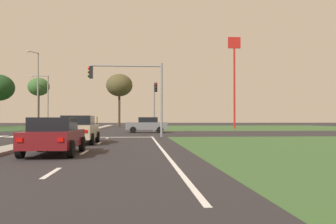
{
  "coord_description": "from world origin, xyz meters",
  "views": [
    {
      "loc": [
        5.73,
        -5.85,
        1.41
      ],
      "look_at": [
        8.86,
        32.56,
        2.13
      ],
      "focal_mm": 39.83,
      "sensor_mm": 36.0,
      "label": 1
    }
  ],
  "objects_px": {
    "street_lamp_third": "(37,87)",
    "car_grey_seventh": "(147,125)",
    "car_black_second": "(72,124)",
    "car_navy_fifth": "(86,123)",
    "treeline_third": "(39,87)",
    "car_maroon_third": "(54,136)",
    "traffic_signal_far_right": "(155,98)",
    "car_red_near": "(63,126)",
    "pedestrian_at_median": "(96,121)",
    "traffic_signal_near_right": "(134,85)",
    "fastfood_pole_sign": "(234,63)",
    "car_beige_fourth": "(79,129)",
    "street_lamp_fourth": "(46,98)",
    "treeline_fourth": "(119,85)"
  },
  "relations": [
    {
      "from": "car_maroon_third",
      "to": "treeline_fourth",
      "type": "xyz_separation_m",
      "value": [
        0.09,
        50.12,
        6.49
      ]
    },
    {
      "from": "car_red_near",
      "to": "car_maroon_third",
      "type": "distance_m",
      "value": 21.35
    },
    {
      "from": "car_black_second",
      "to": "car_maroon_third",
      "type": "height_order",
      "value": "car_black_second"
    },
    {
      "from": "car_black_second",
      "to": "treeline_fourth",
      "type": "bearing_deg",
      "value": -105.41
    },
    {
      "from": "treeline_fourth",
      "to": "street_lamp_third",
      "type": "bearing_deg",
      "value": -130.85
    },
    {
      "from": "car_maroon_third",
      "to": "fastfood_pole_sign",
      "type": "height_order",
      "value": "fastfood_pole_sign"
    },
    {
      "from": "car_black_second",
      "to": "treeline_third",
      "type": "xyz_separation_m",
      "value": [
        -7.71,
        13.97,
        5.7
      ]
    },
    {
      "from": "car_black_second",
      "to": "treeline_third",
      "type": "height_order",
      "value": "treeline_third"
    },
    {
      "from": "car_red_near",
      "to": "traffic_signal_near_right",
      "type": "distance_m",
      "value": 10.17
    },
    {
      "from": "car_red_near",
      "to": "street_lamp_third",
      "type": "height_order",
      "value": "street_lamp_third"
    },
    {
      "from": "car_red_near",
      "to": "car_black_second",
      "type": "distance_m",
      "value": 11.16
    },
    {
      "from": "car_black_second",
      "to": "car_grey_seventh",
      "type": "distance_m",
      "value": 12.72
    },
    {
      "from": "traffic_signal_far_right",
      "to": "fastfood_pole_sign",
      "type": "bearing_deg",
      "value": 44.43
    },
    {
      "from": "treeline_third",
      "to": "treeline_fourth",
      "type": "distance_m",
      "value": 13.32
    },
    {
      "from": "car_navy_fifth",
      "to": "traffic_signal_far_right",
      "type": "height_order",
      "value": "traffic_signal_far_right"
    },
    {
      "from": "car_black_second",
      "to": "car_grey_seventh",
      "type": "bearing_deg",
      "value": 135.55
    },
    {
      "from": "car_navy_fifth",
      "to": "car_maroon_third",
      "type": "bearing_deg",
      "value": 96.1
    },
    {
      "from": "car_red_near",
      "to": "car_beige_fourth",
      "type": "xyz_separation_m",
      "value": [
        3.68,
        -14.39,
        0.04
      ]
    },
    {
      "from": "car_navy_fifth",
      "to": "street_lamp_fourth",
      "type": "bearing_deg",
      "value": 2.29
    },
    {
      "from": "traffic_signal_far_right",
      "to": "street_lamp_third",
      "type": "bearing_deg",
      "value": 143.24
    },
    {
      "from": "car_black_second",
      "to": "car_maroon_third",
      "type": "xyz_separation_m",
      "value": [
        4.87,
        -32.12,
        -0.07
      ]
    },
    {
      "from": "street_lamp_third",
      "to": "car_grey_seventh",
      "type": "bearing_deg",
      "value": -44.36
    },
    {
      "from": "car_black_second",
      "to": "car_navy_fifth",
      "type": "distance_m",
      "value": 11.81
    },
    {
      "from": "car_maroon_third",
      "to": "street_lamp_fourth",
      "type": "bearing_deg",
      "value": 103.92
    },
    {
      "from": "traffic_signal_near_right",
      "to": "fastfood_pole_sign",
      "type": "relative_size",
      "value": 0.44
    },
    {
      "from": "car_red_near",
      "to": "street_lamp_fourth",
      "type": "relative_size",
      "value": 0.56
    },
    {
      "from": "fastfood_pole_sign",
      "to": "car_beige_fourth",
      "type": "bearing_deg",
      "value": -119.08
    },
    {
      "from": "car_red_near",
      "to": "car_navy_fifth",
      "type": "relative_size",
      "value": 1.02
    },
    {
      "from": "car_navy_fifth",
      "to": "traffic_signal_near_right",
      "type": "height_order",
      "value": "traffic_signal_near_right"
    },
    {
      "from": "traffic_signal_far_right",
      "to": "car_red_near",
      "type": "bearing_deg",
      "value": -151.17
    },
    {
      "from": "car_navy_fifth",
      "to": "treeline_fourth",
      "type": "relative_size",
      "value": 0.48
    },
    {
      "from": "treeline_third",
      "to": "treeline_fourth",
      "type": "bearing_deg",
      "value": 17.63
    },
    {
      "from": "car_maroon_third",
      "to": "fastfood_pole_sign",
      "type": "bearing_deg",
      "value": 65.48
    },
    {
      "from": "car_beige_fourth",
      "to": "car_black_second",
      "type": "bearing_deg",
      "value": 100.63
    },
    {
      "from": "treeline_fourth",
      "to": "street_lamp_fourth",
      "type": "bearing_deg",
      "value": -149.52
    },
    {
      "from": "car_maroon_third",
      "to": "traffic_signal_far_right",
      "type": "distance_m",
      "value": 26.61
    },
    {
      "from": "car_navy_fifth",
      "to": "pedestrian_at_median",
      "type": "distance_m",
      "value": 9.6
    },
    {
      "from": "car_red_near",
      "to": "car_maroon_third",
      "type": "bearing_deg",
      "value": 10.16
    },
    {
      "from": "traffic_signal_far_right",
      "to": "traffic_signal_near_right",
      "type": "bearing_deg",
      "value": -100.28
    },
    {
      "from": "traffic_signal_near_right",
      "to": "fastfood_pole_sign",
      "type": "height_order",
      "value": "fastfood_pole_sign"
    },
    {
      "from": "street_lamp_third",
      "to": "pedestrian_at_median",
      "type": "bearing_deg",
      "value": -19.7
    },
    {
      "from": "traffic_signal_far_right",
      "to": "treeline_third",
      "type": "relative_size",
      "value": 0.68
    },
    {
      "from": "car_black_second",
      "to": "street_lamp_fourth",
      "type": "distance_m",
      "value": 13.56
    },
    {
      "from": "street_lamp_third",
      "to": "car_beige_fourth",
      "type": "bearing_deg",
      "value": -71.27
    },
    {
      "from": "car_black_second",
      "to": "treeline_third",
      "type": "bearing_deg",
      "value": -61.09
    },
    {
      "from": "car_black_second",
      "to": "car_maroon_third",
      "type": "bearing_deg",
      "value": 98.61
    },
    {
      "from": "car_grey_seventh",
      "to": "traffic_signal_far_right",
      "type": "bearing_deg",
      "value": -19.21
    },
    {
      "from": "traffic_signal_far_right",
      "to": "traffic_signal_near_right",
      "type": "relative_size",
      "value": 0.94
    },
    {
      "from": "car_red_near",
      "to": "street_lamp_third",
      "type": "distance_m",
      "value": 18.77
    },
    {
      "from": "car_beige_fourth",
      "to": "fastfood_pole_sign",
      "type": "bearing_deg",
      "value": 60.92
    }
  ]
}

